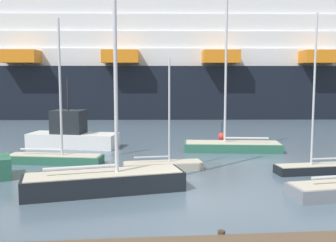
# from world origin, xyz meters

# --- Properties ---
(ground_plane) EXTENTS (600.00, 600.00, 0.00)m
(ground_plane) POSITION_xyz_m (0.00, 0.00, 0.00)
(ground_plane) COLOR slate
(sailboat_0) EXTENTS (4.86, 1.55, 8.81)m
(sailboat_0) POSITION_xyz_m (7.49, 4.29, 0.42)
(sailboat_0) COLOR black
(sailboat_0) RESTS_ON ground_plane
(sailboat_1) EXTENTS (7.66, 3.32, 14.99)m
(sailboat_1) POSITION_xyz_m (-4.14, 1.58, 0.71)
(sailboat_1) COLOR black
(sailboat_1) RESTS_ON ground_plane
(sailboat_3) EXTENTS (6.13, 2.51, 8.90)m
(sailboat_3) POSITION_xyz_m (-7.66, 8.16, 0.44)
(sailboat_3) COLOR #2D6B51
(sailboat_3) RESTS_ON ground_plane
(sailboat_4) EXTENTS (7.20, 3.04, 10.87)m
(sailboat_4) POSITION_xyz_m (4.40, 11.34, 0.49)
(sailboat_4) COLOR #2D6B51
(sailboat_4) RESTS_ON ground_plane
(sailboat_6) EXTENTS (4.68, 1.65, 6.42)m
(sailboat_6) POSITION_xyz_m (-1.06, 5.89, 0.32)
(sailboat_6) COLOR #BCB29E
(sailboat_6) RESTS_ON ground_plane
(fishing_boat_0) EXTENTS (7.14, 3.96, 5.23)m
(fishing_boat_0) POSITION_xyz_m (-7.49, 14.01, 0.98)
(fishing_boat_0) COLOR white
(fishing_boat_0) RESTS_ON ground_plane
(channel_buoy_1) EXTENTS (0.67, 0.67, 1.57)m
(channel_buoy_1) POSITION_xyz_m (4.72, 16.21, 0.34)
(channel_buoy_1) COLOR red
(channel_buoy_1) RESTS_ON ground_plane
(cruise_ship) EXTENTS (123.70, 26.29, 21.73)m
(cruise_ship) POSITION_xyz_m (-3.77, 42.01, 6.97)
(cruise_ship) COLOR black
(cruise_ship) RESTS_ON ground_plane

